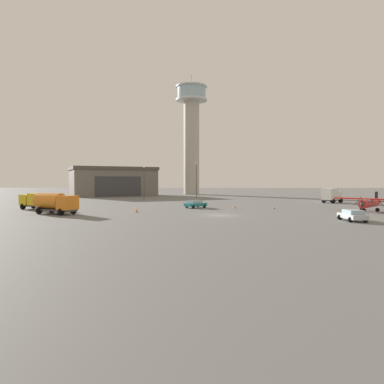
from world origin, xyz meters
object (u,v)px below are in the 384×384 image
at_px(truck_box_yellow, 38,200).
at_px(light_post_west, 144,180).
at_px(control_tower, 191,129).
at_px(traffic_cone_near_left, 274,207).
at_px(light_post_north, 196,177).
at_px(traffic_cone_near_right, 137,210).
at_px(truck_box_white, 332,195).
at_px(car_teal, 195,204).
at_px(car_silver, 353,215).
at_px(traffic_cone_mid_apron, 235,206).
at_px(truck_fuel_tanker_orange, 55,202).
at_px(airplane_red, 370,202).

height_order(truck_box_yellow, light_post_west, light_post_west).
relative_size(control_tower, traffic_cone_near_left, 74.77).
bearing_deg(light_post_north, traffic_cone_near_right, -99.59).
xyz_separation_m(truck_box_white, light_post_west, (-43.85, 12.97, 3.41)).
bearing_deg(truck_box_white, car_teal, 163.19).
xyz_separation_m(truck_box_white, car_silver, (-10.46, -35.21, -1.00)).
bearing_deg(light_post_north, light_post_west, -139.46).
relative_size(control_tower, traffic_cone_mid_apron, 72.96).
bearing_deg(car_teal, truck_box_white, -16.50).
xyz_separation_m(truck_fuel_tanker_orange, truck_box_white, (49.87, 27.58, 0.04)).
distance_m(car_teal, traffic_cone_near_left, 13.73).
xyz_separation_m(car_silver, traffic_cone_near_left, (-5.64, 18.17, -0.46)).
relative_size(truck_fuel_tanker_orange, truck_box_yellow, 1.13).
relative_size(control_tower, car_teal, 10.26).
bearing_deg(traffic_cone_mid_apron, airplane_red, -16.32).
xyz_separation_m(airplane_red, car_teal, (-27.73, 6.15, -0.69)).
relative_size(airplane_red, truck_box_white, 1.54).
bearing_deg(light_post_north, truck_box_yellow, -120.45).
height_order(truck_box_yellow, car_silver, truck_box_yellow).
relative_size(truck_box_yellow, traffic_cone_mid_apron, 10.85).
bearing_deg(truck_box_yellow, car_teal, -149.01).
bearing_deg(control_tower, airplane_red, -66.38).
height_order(light_post_north, traffic_cone_near_left, light_post_north).
bearing_deg(car_silver, truck_fuel_tanker_orange, 76.61).
bearing_deg(traffic_cone_near_left, truck_fuel_tanker_orange, -162.65).
relative_size(truck_box_white, traffic_cone_near_right, 7.74).
height_order(truck_box_white, traffic_cone_mid_apron, truck_box_white).
distance_m(car_silver, traffic_cone_near_left, 19.03).
relative_size(car_silver, traffic_cone_near_right, 6.08).
height_order(car_silver, traffic_cone_near_right, car_silver).
bearing_deg(truck_fuel_tanker_orange, traffic_cone_near_left, 43.25).
xyz_separation_m(light_post_north, traffic_cone_near_left, (14.24, -41.56, -5.63)).
distance_m(control_tower, truck_box_yellow, 75.41).
distance_m(control_tower, light_post_north, 29.92).
relative_size(control_tower, traffic_cone_near_right, 59.31).
height_order(truck_box_white, traffic_cone_near_left, truck_box_white).
height_order(control_tower, light_post_north, control_tower).
xyz_separation_m(light_post_west, light_post_north, (13.51, 11.56, 0.76)).
xyz_separation_m(control_tower, traffic_cone_near_right, (-5.98, -72.65, -23.48)).
relative_size(truck_fuel_tanker_orange, traffic_cone_near_left, 12.59).
height_order(traffic_cone_near_left, traffic_cone_mid_apron, traffic_cone_mid_apron).
relative_size(truck_fuel_tanker_orange, traffic_cone_mid_apron, 12.28).
bearing_deg(light_post_north, truck_box_white, -38.96).
height_order(airplane_red, traffic_cone_near_right, airplane_red).
bearing_deg(car_silver, car_teal, 41.81).
height_order(car_teal, light_post_north, light_post_north).
relative_size(truck_box_yellow, light_post_north, 0.63).
height_order(truck_box_white, car_teal, truck_box_white).
height_order(control_tower, traffic_cone_mid_apron, control_tower).
bearing_deg(car_silver, truck_box_yellow, 68.81).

